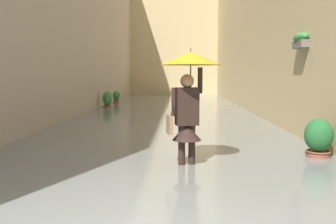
# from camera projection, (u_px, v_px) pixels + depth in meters

# --- Properties ---
(ground_plane) EXTENTS (67.74, 67.74, 0.00)m
(ground_plane) POSITION_uv_depth(u_px,v_px,m) (169.00, 115.00, 15.72)
(ground_plane) COLOR gray
(flood_water) EXTENTS (7.63, 33.10, 0.17)m
(flood_water) POSITION_uv_depth(u_px,v_px,m) (169.00, 113.00, 15.71)
(flood_water) COLOR slate
(flood_water) RESTS_ON ground_plane
(building_facade_far) EXTENTS (10.43, 1.80, 13.12)m
(building_facade_far) POSITION_uv_depth(u_px,v_px,m) (174.00, 14.00, 29.43)
(building_facade_far) COLOR tan
(building_facade_far) RESTS_ON ground_plane
(person_wading) EXTENTS (1.05, 1.05, 2.17)m
(person_wading) POSITION_uv_depth(u_px,v_px,m) (189.00, 85.00, 6.21)
(person_wading) COLOR #4C4233
(person_wading) RESTS_ON ground_plane
(potted_plant_mid_right) EXTENTS (0.41, 0.41, 0.83)m
(potted_plant_mid_right) POSITION_uv_depth(u_px,v_px,m) (116.00, 97.00, 20.18)
(potted_plant_mid_right) COLOR brown
(potted_plant_mid_right) RESTS_ON ground_plane
(potted_plant_near_right) EXTENTS (0.44, 0.44, 0.94)m
(potted_plant_near_right) POSITION_uv_depth(u_px,v_px,m) (107.00, 101.00, 17.42)
(potted_plant_near_right) COLOR brown
(potted_plant_near_right) RESTS_ON ground_plane
(potted_plant_mid_left) EXTENTS (0.53, 0.53, 0.90)m
(potted_plant_mid_left) POSITION_uv_depth(u_px,v_px,m) (319.00, 141.00, 6.87)
(potted_plant_mid_left) COLOR brown
(potted_plant_mid_left) RESTS_ON ground_plane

